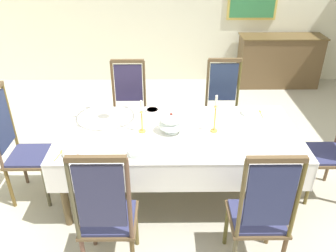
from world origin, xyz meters
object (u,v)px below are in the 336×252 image
object	(u,v)px
chair_north_b	(223,105)
candlestick_east	(215,117)
chair_south_a	(106,214)
bowl_far_left	(139,151)
chair_south_b	(261,213)
bowl_near_left	(250,112)
soup_tureen	(171,123)
bowl_far_right	(152,110)
bowl_near_right	(72,152)
chair_head_east	(334,146)
chair_head_west	(20,146)
chair_north_a	(129,106)
dining_table	(178,138)
candlestick_west	(142,120)
sideboard	(279,61)
spoon_secondary	(61,153)
spoon_primary	(260,112)

from	to	relation	value
chair_north_b	candlestick_east	world-z (taller)	candlestick_east
chair_south_a	bowl_far_left	world-z (taller)	chair_south_a
chair_south_b	chair_north_b	size ratio (longest dim) A/B	1.05
chair_south_b	bowl_near_left	size ratio (longest dim) A/B	6.77
soup_tureen	bowl_far_right	bearing A→B (deg)	114.66
chair_north_b	bowl_near_right	xyz separation A→B (m)	(-1.53, -1.34, 0.21)
soup_tureen	bowl_far_left	bearing A→B (deg)	-126.85
chair_head_east	candlestick_east	distance (m)	1.26
chair_head_west	soup_tureen	distance (m)	1.53
chair_north_a	bowl_far_left	size ratio (longest dim) A/B	6.10
dining_table	bowl_near_left	distance (m)	0.87
candlestick_west	bowl_near_left	distance (m)	1.19
chair_south_b	bowl_near_left	world-z (taller)	chair_south_b
dining_table	bowl_far_left	xyz separation A→B (m)	(-0.36, -0.39, 0.10)
soup_tureen	bowl_far_left	distance (m)	0.49
chair_north_b	sideboard	xyz separation A→B (m)	(1.30, 2.03, -0.13)
candlestick_west	chair_south_b	bearing A→B (deg)	-45.18
candlestick_west	sideboard	bearing A→B (deg)	52.89
chair_south_b	bowl_near_right	bearing A→B (deg)	159.84
soup_tureen	bowl_far_right	size ratio (longest dim) A/B	1.70
chair_south_a	bowl_near_left	world-z (taller)	chair_south_a
bowl_far_left	spoon_secondary	bearing A→B (deg)	178.05
bowl_far_right	spoon_primary	bearing A→B (deg)	-1.66
dining_table	bowl_far_right	world-z (taller)	bowl_far_right
candlestick_west	spoon_secondary	xyz separation A→B (m)	(-0.70, -0.36, -0.13)
chair_head_east	candlestick_east	size ratio (longest dim) A/B	3.04
candlestick_west	spoon_primary	bearing A→B (deg)	17.46
bowl_far_right	sideboard	distance (m)	3.36
chair_north_b	chair_head_west	distance (m)	2.37
dining_table	chair_north_a	bearing A→B (deg)	121.29
chair_head_east	chair_head_west	bearing A→B (deg)	90.00
chair_north_a	soup_tureen	size ratio (longest dim) A/B	4.54
chair_south_a	chair_north_b	xyz separation A→B (m)	(1.17, 1.90, -0.02)
bowl_near_right	bowl_far_left	distance (m)	0.58
chair_head_west	bowl_far_left	distance (m)	1.29
chair_north_a	chair_north_b	size ratio (longest dim) A/B	0.99
soup_tureen	candlestick_west	size ratio (longest dim) A/B	0.75
dining_table	chair_head_west	xyz separation A→B (m)	(-1.57, 0.00, -0.08)
chair_south_a	spoon_primary	world-z (taller)	chair_south_a
chair_south_b	bowl_far_right	distance (m)	1.63
soup_tureen	candlestick_west	bearing A→B (deg)	-180.00
candlestick_east	spoon_secondary	distance (m)	1.45
bowl_near_left	bowl_far_right	xyz separation A→B (m)	(-1.04, 0.06, -0.01)
bowl_near_left	sideboard	xyz separation A→B (m)	(1.12, 2.61, -0.34)
chair_south_b	candlestick_east	bearing A→B (deg)	104.52
bowl_far_left	bowl_near_left	bearing A→B (deg)	33.49
soup_tureen	bowl_near_left	size ratio (longest dim) A/B	1.41
bowl_near_left	chair_head_east	bearing A→B (deg)	-24.86
bowl_near_left	chair_head_west	bearing A→B (deg)	-171.15
bowl_near_right	bowl_far_right	world-z (taller)	bowl_near_right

